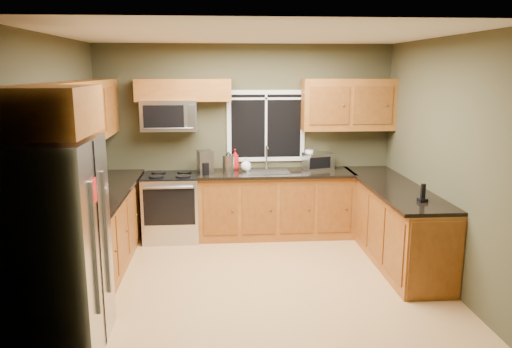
{
  "coord_description": "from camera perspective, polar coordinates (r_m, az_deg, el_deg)",
  "views": [
    {
      "loc": [
        -0.37,
        -5.33,
        2.35
      ],
      "look_at": [
        0.05,
        0.35,
        1.15
      ],
      "focal_mm": 35.0,
      "sensor_mm": 36.0,
      "label": 1
    }
  ],
  "objects": [
    {
      "name": "range",
      "position": [
        7.08,
        -9.61,
        -3.67
      ],
      "size": [
        0.76,
        0.69,
        0.94
      ],
      "color": "#B7B7BC",
      "rests_on": "ground"
    },
    {
      "name": "microwave",
      "position": [
        6.99,
        -9.86,
        6.63
      ],
      "size": [
        0.76,
        0.41,
        0.42
      ],
      "color": "#B7B7BC",
      "rests_on": "back_wall"
    },
    {
      "name": "coffee_maker",
      "position": [
        6.88,
        -5.83,
        1.27
      ],
      "size": [
        0.24,
        0.29,
        0.32
      ],
      "color": "slate",
      "rests_on": "countertop_back"
    },
    {
      "name": "countertop_left",
      "position": [
        6.14,
        -17.35,
        -2.12
      ],
      "size": [
        0.65,
        2.65,
        0.04
      ],
      "primitive_type": "cube",
      "color": "black",
      "rests_on": "base_cabinets_left"
    },
    {
      "name": "sink",
      "position": [
        6.99,
        1.35,
        0.37
      ],
      "size": [
        0.6,
        0.42,
        0.36
      ],
      "color": "slate",
      "rests_on": "countertop_back"
    },
    {
      "name": "left_wall",
      "position": [
        5.69,
        -21.87,
        0.92
      ],
      "size": [
        0.0,
        3.6,
        3.6
      ],
      "primitive_type": "plane",
      "rotation": [
        1.57,
        0.0,
        1.57
      ],
      "color": "#3F3D27",
      "rests_on": "ground"
    },
    {
      "name": "paper_towel_roll",
      "position": [
        7.24,
        6.09,
        1.69
      ],
      "size": [
        0.15,
        0.15,
        0.3
      ],
      "color": "white",
      "rests_on": "countertop_back"
    },
    {
      "name": "soap_bottle_c",
      "position": [
        7.05,
        -1.15,
        1.15
      ],
      "size": [
        0.18,
        0.18,
        0.19
      ],
      "primitive_type": "imported",
      "rotation": [
        0.0,
        0.0,
        -0.26
      ],
      "color": "white",
      "rests_on": "countertop_back"
    },
    {
      "name": "soap_bottle_a",
      "position": [
        7.14,
        -2.4,
        1.69
      ],
      "size": [
        0.13,
        0.13,
        0.29
      ],
      "primitive_type": "imported",
      "rotation": [
        0.0,
        0.0,
        -0.16
      ],
      "color": "red",
      "rests_on": "countertop_back"
    },
    {
      "name": "floor",
      "position": [
        5.83,
        -0.24,
        -11.85
      ],
      "size": [
        4.2,
        4.2,
        0.0
      ],
      "primitive_type": "plane",
      "color": "tan",
      "rests_on": "ground"
    },
    {
      "name": "refrigerator",
      "position": [
        4.49,
        -21.93,
        -7.81
      ],
      "size": [
        0.74,
        0.9,
        1.8
      ],
      "color": "#B7B7BC",
      "rests_on": "ground"
    },
    {
      "name": "toaster_oven",
      "position": [
        7.2,
        7.11,
        1.48
      ],
      "size": [
        0.45,
        0.4,
        0.24
      ],
      "color": "#B7B7BC",
      "rests_on": "countertop_back"
    },
    {
      "name": "kettle",
      "position": [
        6.93,
        -3.17,
        1.29
      ],
      "size": [
        0.19,
        0.19,
        0.3
      ],
      "color": "#B7B7BC",
      "rests_on": "countertop_back"
    },
    {
      "name": "countertop_back",
      "position": [
        6.99,
        2.3,
        0.09
      ],
      "size": [
        2.17,
        0.65,
        0.04
      ],
      "primitive_type": "cube",
      "color": "black",
      "rests_on": "base_cabinets_back"
    },
    {
      "name": "base_cabinets_peninsula",
      "position": [
        6.54,
        15.42,
        -5.43
      ],
      "size": [
        0.6,
        2.52,
        0.9
      ],
      "color": "brown",
      "rests_on": "ground"
    },
    {
      "name": "ceiling",
      "position": [
        5.35,
        -0.27,
        15.66
      ],
      "size": [
        4.2,
        4.2,
        0.0
      ],
      "primitive_type": "plane",
      "rotation": [
        3.14,
        0.0,
        0.0
      ],
      "color": "white",
      "rests_on": "back_wall"
    },
    {
      "name": "right_wall",
      "position": [
        5.96,
        20.35,
        1.49
      ],
      "size": [
        0.0,
        3.6,
        3.6
      ],
      "primitive_type": "plane",
      "rotation": [
        1.57,
        0.0,
        -1.57
      ],
      "color": "#3F3D27",
      "rests_on": "ground"
    },
    {
      "name": "upper_cabinets_back_right",
      "position": [
        7.21,
        10.49,
        7.81
      ],
      "size": [
        1.3,
        0.33,
        0.72
      ],
      "primitive_type": "cube",
      "color": "brown",
      "rests_on": "back_wall"
    },
    {
      "name": "cordless_phone",
      "position": [
        5.69,
        18.52,
        -2.45
      ],
      "size": [
        0.1,
        0.1,
        0.2
      ],
      "color": "black",
      "rests_on": "countertop_peninsula"
    },
    {
      "name": "base_cabinets_left",
      "position": [
        6.27,
        -17.31,
        -6.3
      ],
      "size": [
        0.6,
        2.65,
        0.9
      ],
      "primitive_type": "cube",
      "color": "brown",
      "rests_on": "ground"
    },
    {
      "name": "window",
      "position": [
        7.18,
        1.15,
        5.52
      ],
      "size": [
        1.12,
        0.03,
        1.02
      ],
      "color": "white",
      "rests_on": "back_wall"
    },
    {
      "name": "upper_cabinets_left",
      "position": [
        6.03,
        -19.4,
        6.58
      ],
      "size": [
        0.33,
        2.65,
        0.72
      ],
      "primitive_type": "cube",
      "color": "brown",
      "rests_on": "left_wall"
    },
    {
      "name": "countertop_peninsula",
      "position": [
        6.42,
        15.42,
        -1.41
      ],
      "size": [
        0.65,
        2.5,
        0.04
      ],
      "primitive_type": "cube",
      "color": "black",
      "rests_on": "base_cabinets_peninsula"
    },
    {
      "name": "upper_cabinets_back_left",
      "position": [
        6.98,
        -8.29,
        9.48
      ],
      "size": [
        1.3,
        0.33,
        0.3
      ],
      "primitive_type": "cube",
      "color": "brown",
      "rests_on": "back_wall"
    },
    {
      "name": "back_wall",
      "position": [
        7.21,
        -1.25,
        3.92
      ],
      "size": [
        4.2,
        0.0,
        4.2
      ],
      "primitive_type": "plane",
      "rotation": [
        1.57,
        0.0,
        0.0
      ],
      "color": "#3F3D27",
      "rests_on": "ground"
    },
    {
      "name": "front_wall",
      "position": [
        3.68,
        1.7,
        -3.83
      ],
      "size": [
        4.2,
        0.0,
        4.2
      ],
      "primitive_type": "plane",
      "rotation": [
        -1.57,
        0.0,
        0.0
      ],
      "color": "#3F3D27",
      "rests_on": "ground"
    },
    {
      "name": "base_cabinets_back",
      "position": [
        7.13,
        2.25,
        -3.57
      ],
      "size": [
        2.17,
        0.6,
        0.9
      ],
      "primitive_type": "cube",
      "color": "brown",
      "rests_on": "ground"
    },
    {
      "name": "upper_cabinet_over_fridge",
      "position": [
        4.26,
        -23.12,
        6.67
      ],
      "size": [
        0.72,
        0.9,
        0.38
      ],
      "primitive_type": "cube",
      "color": "brown",
      "rests_on": "left_wall"
    }
  ]
}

